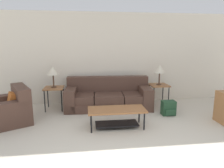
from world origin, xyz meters
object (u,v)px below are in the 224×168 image
backpack (168,108)px  couch (108,97)px  armchair (9,110)px  table_lamp_right (160,69)px  side_table_right (159,87)px  side_table_left (54,90)px  coffee_table (117,114)px  table_lamp_left (53,71)px

backpack → couch: bearing=151.5°
armchair → table_lamp_right: 3.88m
couch → side_table_right: (1.43, 0.03, 0.24)m
side_table_left → table_lamp_right: 2.91m
armchair → backpack: (3.70, 0.03, -0.12)m
side_table_left → side_table_right: same height
armchair → backpack: armchair is taller
couch → table_lamp_right: bearing=1.1°
armchair → backpack: bearing=0.5°
coffee_table → table_lamp_left: (-1.47, 1.37, 0.73)m
coffee_table → side_table_right: 1.98m
side_table_left → side_table_right: 2.87m
table_lamp_left → backpack: size_ratio=1.57×
side_table_right → backpack: (-0.03, -0.79, -0.36)m
side_table_right → table_lamp_right: size_ratio=1.08×
armchair → side_table_left: (0.85, 0.82, 0.24)m
armchair → side_table_right: 3.82m
couch → armchair: bearing=-160.8°
armchair → coffee_table: 2.39m
couch → coffee_table: 1.35m
side_table_left → backpack: side_table_left is taller
coffee_table → backpack: (1.37, 0.58, -0.13)m
side_table_left → armchair: bearing=-136.1°
couch → armchair: couch is taller
side_table_left → coffee_table: bearing=-43.1°
couch → coffee_table: bearing=-88.7°
side_table_left → side_table_right: (2.87, 0.00, 0.00)m
side_table_right → table_lamp_right: 0.50m
couch → backpack: bearing=-28.5°
armchair → couch: bearing=19.2°
side_table_right → table_lamp_left: size_ratio=1.08×
backpack → side_table_right: bearing=88.0°
coffee_table → side_table_left: size_ratio=1.98×
side_table_right → backpack: side_table_right is taller
coffee_table → table_lamp_right: bearing=44.4°
side_table_right → coffee_table: bearing=-135.6°
table_lamp_left → table_lamp_right: (2.87, 0.00, 0.00)m
table_lamp_right → backpack: 1.17m
armchair → table_lamp_right: (3.72, 0.82, 0.74)m
couch → table_lamp_right: 1.61m
coffee_table → table_lamp_right: table_lamp_right is taller
side_table_right → table_lamp_left: bearing=180.0°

